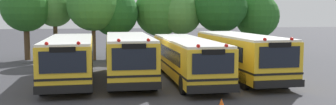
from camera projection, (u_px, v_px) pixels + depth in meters
ground_plane at (159, 79)px, 21.85m from camera, size 160.00×160.00×0.00m
school_bus_0 at (70, 58)px, 20.86m from camera, size 2.74×9.57×2.65m
school_bus_1 at (129, 56)px, 21.47m from camera, size 2.69×9.36×2.74m
school_bus_2 at (187, 57)px, 21.75m from camera, size 2.50×11.11×2.54m
school_bus_3 at (240, 54)px, 22.36m from camera, size 2.79×10.01×2.75m
tree_0 at (27, 8)px, 30.78m from camera, size 4.04×4.04×6.43m
tree_1 at (53, 8)px, 32.05m from camera, size 3.24×3.24×5.99m
tree_2 at (93, 3)px, 30.75m from camera, size 4.37×4.37×6.82m
tree_3 at (114, 12)px, 31.95m from camera, size 4.10×4.10×6.03m
tree_4 at (158, 10)px, 33.69m from camera, size 4.58×4.58×6.42m
tree_5 at (183, 13)px, 33.12m from camera, size 3.80×3.69×5.73m
tree_6 at (222, 7)px, 32.27m from camera, size 4.67×4.63×6.85m
tree_7 at (257, 16)px, 33.65m from camera, size 4.06×4.06×5.72m
traffic_cone at (221, 105)px, 14.78m from camera, size 0.38×0.38×0.50m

